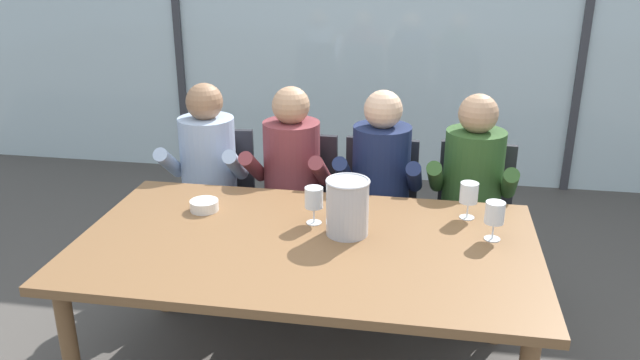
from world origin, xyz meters
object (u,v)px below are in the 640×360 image
chair_near_curtain (218,193)px  person_maroon_top (289,179)px  chair_right_of_center (474,210)px  wine_glass_near_bucket (495,214)px  person_navy_polo (379,185)px  person_pale_blue_shirt (205,174)px  wine_glass_center_pour (315,199)px  person_olive_shirt (471,191)px  wine_glass_by_left_taster (469,194)px  chair_left_of_center (299,199)px  tasting_bowl (204,205)px  chair_center (378,204)px  ice_bucket_primary (347,206)px

chair_near_curtain → person_maroon_top: bearing=-23.3°
chair_right_of_center → wine_glass_near_bucket: (0.02, -0.82, 0.34)m
person_maroon_top → person_navy_polo: same height
person_maroon_top → person_navy_polo: 0.51m
person_pale_blue_shirt → wine_glass_center_pour: person_pale_blue_shirt is taller
person_pale_blue_shirt → person_olive_shirt: size_ratio=1.00×
wine_glass_by_left_taster → wine_glass_near_bucket: same height
person_olive_shirt → wine_glass_near_bucket: 0.70m
chair_left_of_center → tasting_bowl: 0.84m
chair_right_of_center → chair_near_curtain: bearing=-176.3°
chair_center → person_olive_shirt: person_olive_shirt is taller
person_maroon_top → ice_bucket_primary: bearing=-58.6°
person_pale_blue_shirt → wine_glass_by_left_taster: bearing=-22.2°
chair_right_of_center → tasting_bowl: bearing=-146.8°
chair_right_of_center → person_olive_shirt: bearing=-99.5°
tasting_bowl → wine_glass_center_pour: (0.55, -0.05, 0.09)m
chair_near_curtain → ice_bucket_primary: 1.31m
person_pale_blue_shirt → wine_glass_near_bucket: bearing=-28.0°
chair_left_of_center → wine_glass_near_bucket: size_ratio=4.98×
person_maroon_top → ice_bucket_primary: 0.87m
person_maroon_top → wine_glass_near_bucket: (1.05, -0.68, 0.17)m
chair_right_of_center → wine_glass_near_bucket: wine_glass_near_bucket is taller
person_pale_blue_shirt → person_navy_polo: size_ratio=1.00×
person_maroon_top → ice_bucket_primary: (0.43, -0.73, 0.18)m
chair_near_curtain → chair_center: 0.97m
chair_center → person_maroon_top: (-0.50, -0.13, 0.17)m
chair_right_of_center → wine_glass_by_left_taster: (-0.08, -0.61, 0.34)m
tasting_bowl → chair_near_curtain: bearing=104.6°
chair_near_curtain → person_navy_polo: bearing=-14.7°
tasting_bowl → wine_glass_near_bucket: (1.33, -0.09, 0.09)m
person_olive_shirt → wine_glass_by_left_taster: 0.50m
person_pale_blue_shirt → person_navy_polo: (0.99, -0.00, 0.00)m
wine_glass_near_bucket → chair_left_of_center: bearing=141.3°
person_navy_polo → chair_near_curtain: bearing=173.3°
tasting_bowl → wine_glass_by_left_taster: (1.24, 0.13, 0.09)m
chair_right_of_center → person_maroon_top: size_ratio=0.73×
person_pale_blue_shirt → ice_bucket_primary: size_ratio=4.66×
person_maroon_top → wine_glass_near_bucket: person_maroon_top is taller
wine_glass_by_left_taster → wine_glass_near_bucket: bearing=-64.8°
person_olive_shirt → ice_bucket_primary: bearing=-122.8°
chair_center → tasting_bowl: 1.09m
wine_glass_center_pour → person_navy_polo: bearing=69.6°
chair_left_of_center → person_pale_blue_shirt: bearing=-164.1°
ice_bucket_primary → tasting_bowl: ice_bucket_primary is taller
ice_bucket_primary → wine_glass_by_left_taster: bearing=26.4°
chair_right_of_center → tasting_bowl: 1.53m
chair_left_of_center → person_pale_blue_shirt: (-0.52, -0.14, 0.17)m
chair_right_of_center → wine_glass_by_left_taster: size_ratio=4.98×
person_olive_shirt → chair_right_of_center: bearing=81.8°
chair_right_of_center → person_olive_shirt: size_ratio=0.73×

